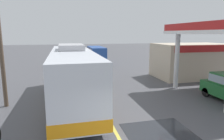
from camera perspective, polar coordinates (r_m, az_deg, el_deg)
name	(u,v)px	position (r m, az deg, el deg)	size (l,w,h in m)	color
ground	(81,69)	(25.36, -8.73, 0.23)	(120.00, 120.00, 0.00)	#4C4C51
lane_divider_stripe	(86,78)	(20.48, -7.45, -2.14)	(0.16, 50.00, 0.01)	#D8CC4C
coach_bus_main	(73,76)	(13.01, -11.11, -1.73)	(2.60, 11.04, 3.69)	silver
gas_station_roadside	(204,53)	(20.20, 24.76, 4.36)	(9.10, 11.95, 5.10)	#B21E1E
minibus_opposing_lane	(96,53)	(30.10, -4.45, 4.73)	(2.04, 6.13, 2.44)	#264C9E
car_trailing_behind_bus	(65,57)	(29.56, -13.14, 3.50)	(1.70, 4.20, 1.82)	maroon
utility_pole_roadside	(0,35)	(13.38, -29.36, 8.70)	(1.80, 0.24, 8.27)	brown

